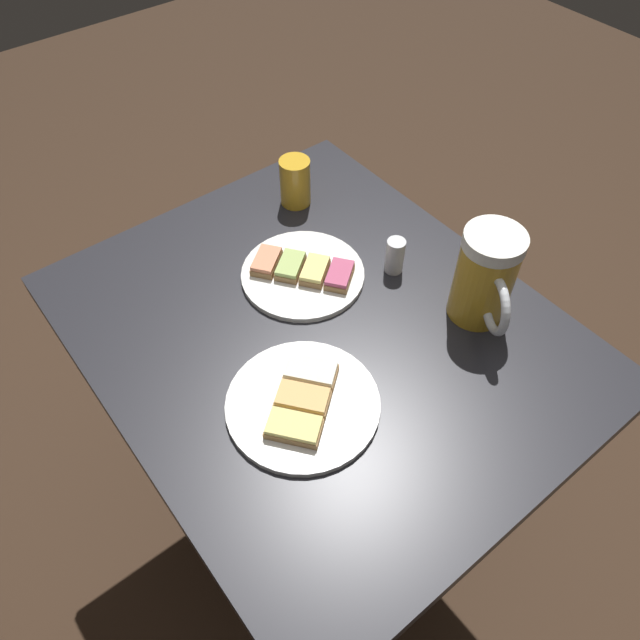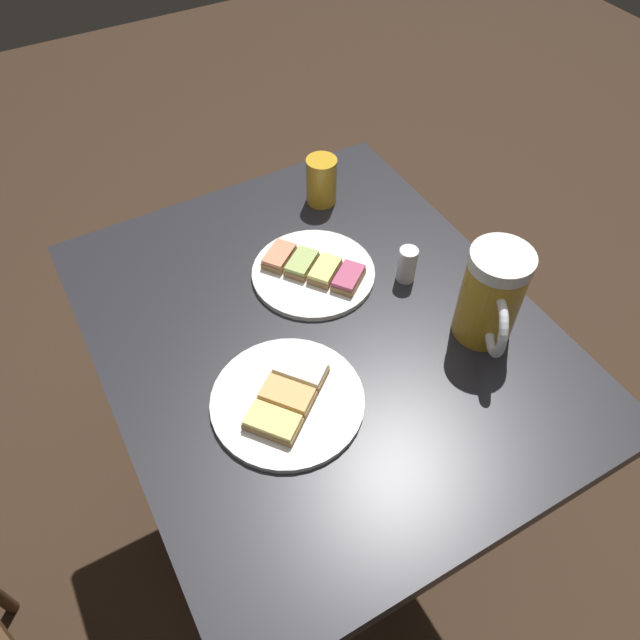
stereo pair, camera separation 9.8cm
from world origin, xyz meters
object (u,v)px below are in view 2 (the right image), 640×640
at_px(beer_glass_small, 321,181).
at_px(beer_mug, 492,297).
at_px(salt_shaker, 407,265).
at_px(plate_far, 287,399).
at_px(plate_near, 313,271).

bearing_deg(beer_glass_small, beer_mug, -171.57).
bearing_deg(salt_shaker, plate_far, 113.22).
height_order(plate_far, beer_glass_small, beer_glass_small).
relative_size(plate_near, salt_shaker, 3.25).
distance_m(plate_near, plate_far, 0.27).
height_order(plate_far, salt_shaker, salt_shaker).
height_order(plate_near, beer_mug, beer_mug).
xyz_separation_m(beer_mug, salt_shaker, (0.16, 0.04, -0.05)).
bearing_deg(plate_far, beer_glass_small, -35.40).
relative_size(beer_mug, salt_shaker, 2.51).
distance_m(plate_far, beer_glass_small, 0.48).
xyz_separation_m(plate_near, salt_shaker, (-0.09, -0.14, 0.02)).
bearing_deg(beer_mug, plate_near, 35.56).
height_order(beer_mug, beer_glass_small, beer_mug).
relative_size(plate_far, beer_glass_small, 2.41).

